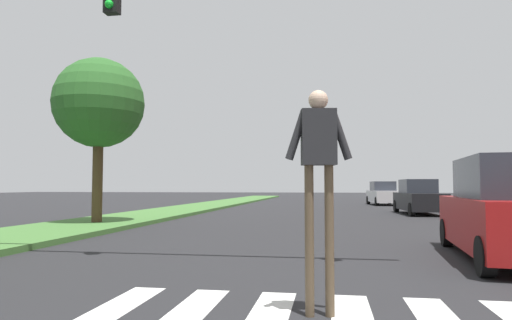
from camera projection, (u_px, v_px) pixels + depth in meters
The scene contains 8 objects.
ground_plane at pixel (340, 209), 27.82m from camera, with size 140.00×140.00×0.00m, color #262628.
median_strip at pixel (193, 208), 27.28m from camera, with size 3.45×64.00×0.15m, color #477A38.
tree_mid at pixel (99, 104), 16.07m from camera, with size 3.21×3.21×5.85m.
traffic_light_gantry at pixel (111, 31), 8.52m from camera, with size 9.15×0.30×6.00m.
pedestrian_performer at pixel (319, 164), 4.97m from camera, with size 0.75×0.29×2.49m.
suv_crossing at pixel (511, 212), 8.54m from camera, with size 2.34×4.75×1.97m.
sedan_midblock at pixel (419, 198), 22.67m from camera, with size 1.97×4.66×1.76m.
sedan_distant at pixel (383, 194), 33.77m from camera, with size 2.21×4.66×1.76m.
Camera 1 is at (-0.69, 1.57, 1.42)m, focal length 31.48 mm.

